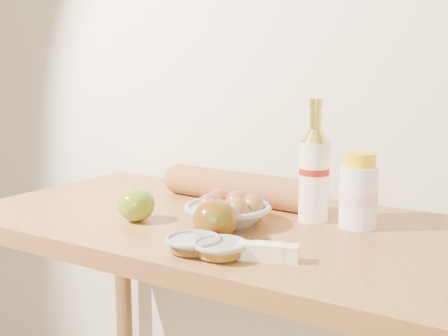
% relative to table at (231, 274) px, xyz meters
% --- Properties ---
extents(back_wall, '(3.50, 0.02, 2.60)m').
position_rel_table_xyz_m(back_wall, '(0.00, 0.33, 0.52)').
color(back_wall, beige).
rests_on(back_wall, ground).
extents(table, '(1.20, 0.60, 0.90)m').
position_rel_table_xyz_m(table, '(0.00, 0.00, 0.00)').
color(table, '#B07238').
rests_on(table, ground).
extents(bourbon_bottle, '(0.07, 0.07, 0.26)m').
position_rel_table_xyz_m(bourbon_bottle, '(0.15, 0.09, 0.23)').
color(bourbon_bottle, white).
rests_on(bourbon_bottle, table).
extents(cream_bottle, '(0.09, 0.09, 0.16)m').
position_rel_table_xyz_m(cream_bottle, '(0.25, 0.09, 0.20)').
color(cream_bottle, white).
rests_on(cream_bottle, table).
extents(egg_bowl, '(0.19, 0.19, 0.07)m').
position_rel_table_xyz_m(egg_bowl, '(0.01, -0.03, 0.15)').
color(egg_bowl, '#92A09A').
rests_on(egg_bowl, table).
extents(baguette, '(0.46, 0.10, 0.08)m').
position_rel_table_xyz_m(baguette, '(-0.07, 0.15, 0.16)').
color(baguette, '#AF7135').
rests_on(baguette, table).
extents(apple_yellowgreen, '(0.09, 0.09, 0.07)m').
position_rel_table_xyz_m(apple_yellowgreen, '(-0.17, -0.11, 0.16)').
color(apple_yellowgreen, olive).
rests_on(apple_yellowgreen, table).
extents(apple_redgreen_right, '(0.10, 0.10, 0.08)m').
position_rel_table_xyz_m(apple_redgreen_right, '(0.04, -0.13, 0.16)').
color(apple_redgreen_right, maroon).
rests_on(apple_redgreen_right, table).
extents(sugar_bowl, '(0.12, 0.12, 0.03)m').
position_rel_table_xyz_m(sugar_bowl, '(0.05, -0.22, 0.14)').
color(sugar_bowl, gray).
rests_on(sugar_bowl, table).
extents(syrup_bowl, '(0.13, 0.13, 0.03)m').
position_rel_table_xyz_m(syrup_bowl, '(0.11, -0.22, 0.14)').
color(syrup_bowl, gray).
rests_on(syrup_bowl, table).
extents(butter_stick, '(0.11, 0.06, 0.03)m').
position_rel_table_xyz_m(butter_stick, '(0.19, -0.19, 0.14)').
color(butter_stick, '#FAF0C1').
rests_on(butter_stick, table).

